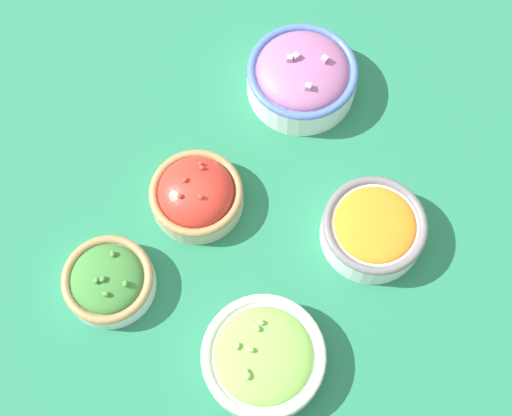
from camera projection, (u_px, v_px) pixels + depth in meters
name	position (u px, v px, depth m)	size (l,w,h in m)	color
ground_plane	(256.00, 216.00, 0.99)	(3.00, 3.00, 0.00)	#23704C
bowl_carrots	(374.00, 228.00, 0.95)	(0.14, 0.14, 0.06)	white
bowl_red_onion	(302.00, 76.00, 1.03)	(0.16, 0.16, 0.08)	white
bowl_lettuce	(263.00, 357.00, 0.89)	(0.16, 0.16, 0.06)	#B2C1CC
bowl_broccoli	(108.00, 280.00, 0.93)	(0.12, 0.12, 0.05)	white
bowl_cherry_tomatoes	(196.00, 194.00, 0.97)	(0.13, 0.13, 0.07)	beige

